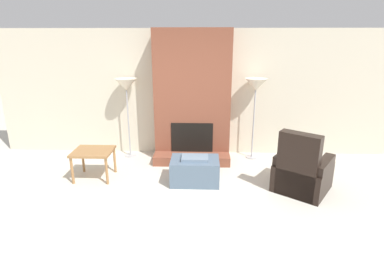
% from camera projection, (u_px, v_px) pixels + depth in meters
% --- Properties ---
extents(ground_plane, '(24.00, 24.00, 0.00)m').
position_uv_depth(ground_plane, '(186.00, 225.00, 4.04)').
color(ground_plane, beige).
extents(wall_back, '(8.23, 0.06, 2.60)m').
position_uv_depth(wall_back, '(193.00, 93.00, 6.25)').
color(wall_back, beige).
rests_on(wall_back, ground_plane).
extents(fireplace, '(1.51, 0.81, 2.60)m').
position_uv_depth(fireplace, '(192.00, 99.00, 6.01)').
color(fireplace, brown).
rests_on(fireplace, ground_plane).
extents(ottoman, '(0.83, 0.55, 0.48)m').
position_uv_depth(ottoman, '(195.00, 170.00, 5.18)').
color(ottoman, slate).
rests_on(ottoman, ground_plane).
extents(armchair, '(1.10, 1.11, 1.05)m').
position_uv_depth(armchair, '(301.00, 173.00, 4.85)').
color(armchair, black).
rests_on(armchair, ground_plane).
extents(side_table, '(0.68, 0.56, 0.52)m').
position_uv_depth(side_table, '(93.00, 154.00, 5.27)').
color(side_table, '#9E7042').
rests_on(side_table, ground_plane).
extents(floor_lamp_left, '(0.44, 0.44, 1.65)m').
position_uv_depth(floor_lamp_left, '(126.00, 87.00, 5.96)').
color(floor_lamp_left, '#ADADB2').
rests_on(floor_lamp_left, ground_plane).
extents(floor_lamp_right, '(0.44, 0.44, 1.66)m').
position_uv_depth(floor_lamp_right, '(256.00, 87.00, 5.87)').
color(floor_lamp_right, '#ADADB2').
rests_on(floor_lamp_right, ground_plane).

